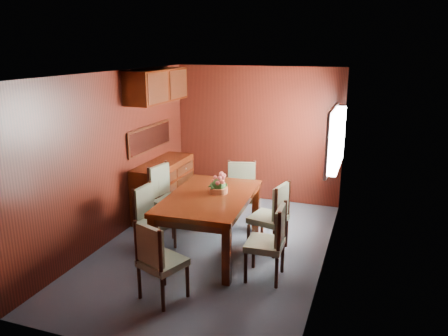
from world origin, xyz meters
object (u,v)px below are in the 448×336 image
at_px(chair_head, 157,258).
at_px(flower_centerpiece, 219,183).
at_px(dining_table, 210,203).
at_px(chair_left_near, 151,215).
at_px(chair_right_near, 271,238).
at_px(sideboard, 164,188).

relative_size(chair_head, flower_centerpiece, 3.47).
distance_m(dining_table, chair_head, 1.35).
bearing_deg(chair_left_near, chair_head, 36.82).
bearing_deg(dining_table, flower_centerpiece, 59.56).
distance_m(chair_right_near, flower_centerpiece, 1.15).
distance_m(chair_head, flower_centerpiece, 1.55).
bearing_deg(dining_table, sideboard, 136.84).
xyz_separation_m(chair_right_near, flower_centerpiece, (-0.89, 0.60, 0.41)).
bearing_deg(chair_right_near, sideboard, 53.67).
relative_size(dining_table, chair_head, 1.89).
height_order(chair_right_near, chair_head, chair_right_near).
distance_m(chair_right_near, chair_head, 1.37).
distance_m(dining_table, flower_centerpiece, 0.29).
xyz_separation_m(chair_head, flower_centerpiece, (0.16, 1.48, 0.41)).
distance_m(sideboard, flower_centerpiece, 1.65).
distance_m(sideboard, chair_right_near, 2.65).
height_order(dining_table, chair_head, chair_head).
height_order(chair_right_near, flower_centerpiece, flower_centerpiece).
xyz_separation_m(sideboard, chair_left_near, (0.47, -1.30, 0.07)).
bearing_deg(chair_right_near, flower_centerpiece, 53.89).
bearing_deg(chair_left_near, dining_table, 114.05).
xyz_separation_m(chair_right_near, chair_head, (-1.05, -0.88, -0.01)).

